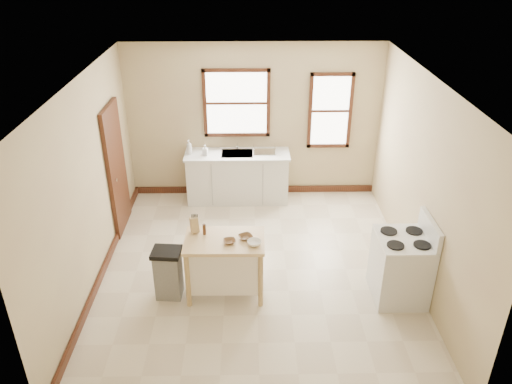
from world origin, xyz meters
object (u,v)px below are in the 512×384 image
soap_bottle_a (189,147)px  bowl_a (229,241)px  trash_bin (168,273)px  kitchen_island (225,266)px  pepper_grinder (204,229)px  soap_bottle_b (205,150)px  dish_rack (264,150)px  bowl_b (246,237)px  bowl_c (254,243)px  gas_stove (402,259)px  knife_block (194,225)px

soap_bottle_a → bowl_a: 2.88m
bowl_a → trash_bin: size_ratio=0.22×
kitchen_island → bowl_a: bowl_a is taller
pepper_grinder → soap_bottle_b: bearing=93.8°
dish_rack → pepper_grinder: 2.73m
bowl_b → bowl_c: bearing=-54.6°
soap_bottle_b → bowl_b: 2.70m
gas_stove → trash_bin: bearing=179.2°
trash_bin → knife_block: bearing=39.6°
pepper_grinder → gas_stove: gas_stove is taller
trash_bin → kitchen_island: bearing=9.3°
gas_stove → pepper_grinder: bearing=174.9°
kitchen_island → gas_stove: (2.33, -0.10, 0.16)m
dish_rack → trash_bin: 3.15m
kitchen_island → bowl_c: 0.61m
soap_bottle_a → knife_block: soap_bottle_a is taller
bowl_b → kitchen_island: bearing=-175.7°
pepper_grinder → gas_stove: (2.60, -0.23, -0.34)m
bowl_c → gas_stove: gas_stove is taller
trash_bin → soap_bottle_a: bearing=94.0°
soap_bottle_b → dish_rack: 1.04m
kitchen_island → pepper_grinder: (-0.27, 0.13, 0.50)m
pepper_grinder → bowl_c: (0.65, -0.26, -0.05)m
soap_bottle_b → bowl_b: soap_bottle_b is taller
bowl_c → bowl_b: bearing=125.4°
soap_bottle_b → bowl_a: size_ratio=1.17×
pepper_grinder → gas_stove: size_ratio=0.13×
dish_rack → kitchen_island: size_ratio=0.38×
pepper_grinder → bowl_c: bearing=-21.9°
soap_bottle_a → bowl_b: 2.85m
soap_bottle_a → kitchen_island: soap_bottle_a is taller
knife_block → bowl_a: size_ratio=1.24×
pepper_grinder → knife_block: bearing=156.0°
dish_rack → bowl_a: size_ratio=2.48×
gas_stove → bowl_a: bearing=179.3°
bowl_a → knife_block: bearing=150.5°
soap_bottle_b → kitchen_island: soap_bottle_b is taller
gas_stove → bowl_b: bearing=176.5°
bowl_c → gas_stove: (1.94, 0.03, -0.29)m
bowl_a → soap_bottle_a: bearing=105.9°
dish_rack → bowl_c: size_ratio=2.18×
soap_bottle_a → gas_stove: 4.16m
bowl_c → bowl_a: bearing=169.9°
bowl_a → pepper_grinder: bearing=148.4°
bowl_a → gas_stove: bearing=-0.7°
kitchen_island → pepper_grinder: size_ratio=6.97×
kitchen_island → bowl_c: (0.39, -0.13, 0.46)m
bowl_a → bowl_b: bearing=25.3°
dish_rack → bowl_c: dish_rack is taller
bowl_b → knife_block: bearing=166.0°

